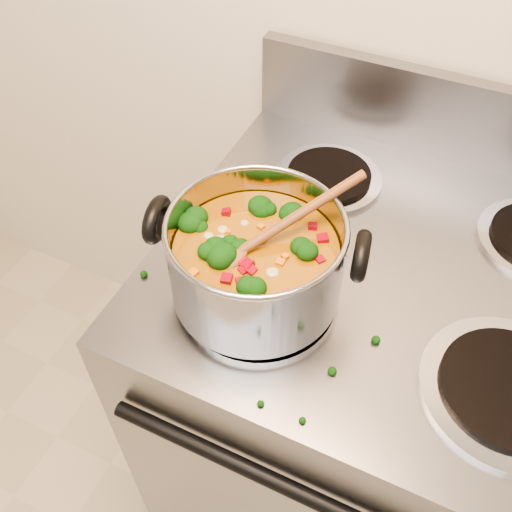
{
  "coord_description": "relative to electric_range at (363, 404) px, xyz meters",
  "views": [
    {
      "loc": [
        0.08,
        0.54,
        1.6
      ],
      "look_at": [
        -0.14,
        1.01,
        1.01
      ],
      "focal_mm": 40.0,
      "sensor_mm": 36.0,
      "label": 1
    }
  ],
  "objects": [
    {
      "name": "electric_range",
      "position": [
        0.0,
        0.0,
        0.0
      ],
      "size": [
        0.76,
        0.69,
        1.08
      ],
      "color": "gray",
      "rests_on": "ground"
    },
    {
      "name": "stockpot",
      "position": [
        -0.19,
        -0.15,
        0.53
      ],
      "size": [
        0.31,
        0.25,
        0.15
      ],
      "rotation": [
        0.0,
        0.0,
        0.2
      ],
      "color": "#9B9BA3",
      "rests_on": "electric_range"
    },
    {
      "name": "wooden_spoon",
      "position": [
        -0.18,
        -0.14,
        0.58
      ],
      "size": [
        0.17,
        0.21,
        0.09
      ],
      "rotation": [
        0.0,
        0.0,
        0.93
      ],
      "color": "brown",
      "rests_on": "stockpot"
    },
    {
      "name": "cooktop_crumbs",
      "position": [
        -0.1,
        -0.18,
        0.46
      ],
      "size": [
        0.26,
        0.28,
        0.01
      ],
      "color": "black",
      "rests_on": "electric_range"
    }
  ]
}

